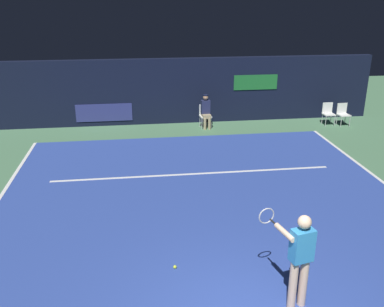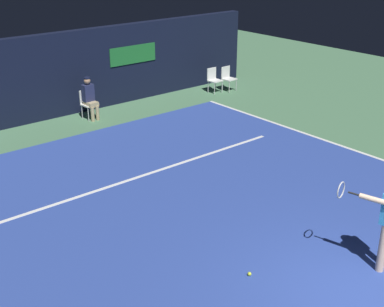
{
  "view_description": "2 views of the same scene",
  "coord_description": "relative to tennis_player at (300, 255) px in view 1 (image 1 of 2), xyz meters",
  "views": [
    {
      "loc": [
        -1.55,
        -5.0,
        4.95
      ],
      "look_at": [
        -0.14,
        5.52,
        0.93
      ],
      "focal_mm": 39.5,
      "sensor_mm": 36.0,
      "label": 1
    },
    {
      "loc": [
        -6.54,
        -3.39,
        5.41
      ],
      "look_at": [
        0.29,
        4.83,
        0.94
      ],
      "focal_mm": 49.81,
      "sensor_mm": 36.0,
      "label": 2
    }
  ],
  "objects": [
    {
      "name": "back_wall",
      "position": [
        -0.95,
        11.16,
        0.31
      ],
      "size": [
        16.3,
        0.33,
        2.6
      ],
      "color": "black",
      "rests_on": "ground"
    },
    {
      "name": "ground_plane",
      "position": [
        -0.95,
        3.85,
        -0.99
      ],
      "size": [
        32.13,
        32.13,
        0.0
      ],
      "primitive_type": "plane",
      "color": "#4C7A56"
    },
    {
      "name": "tennis_ball",
      "position": [
        -1.92,
        1.27,
        -0.94
      ],
      "size": [
        0.07,
        0.07,
        0.07
      ],
      "primitive_type": "sphere",
      "color": "#CCE033",
      "rests_on": "court_surface"
    },
    {
      "name": "line_service",
      "position": [
        -0.95,
        5.72,
        -0.97
      ],
      "size": [
        8.17,
        0.1,
        0.01
      ],
      "primitive_type": "cube",
      "color": "white",
      "rests_on": "court_surface"
    },
    {
      "name": "courtside_chair_near",
      "position": [
        5.1,
        10.02,
        -0.49
      ],
      "size": [
        0.44,
        0.42,
        0.88
      ],
      "color": "white",
      "rests_on": "ground"
    },
    {
      "name": "line_judge_on_chair",
      "position": [
        0.15,
        10.24,
        -0.3
      ],
      "size": [
        0.47,
        0.55,
        1.32
      ],
      "color": "white",
      "rests_on": "ground"
    },
    {
      "name": "tennis_player",
      "position": [
        0.0,
        0.0,
        0.0
      ],
      "size": [
        0.78,
        0.93,
        1.73
      ],
      "color": "beige",
      "rests_on": "ground"
    },
    {
      "name": "court_surface",
      "position": [
        -0.95,
        3.85,
        -0.98
      ],
      "size": [
        10.47,
        10.72,
        0.01
      ],
      "primitive_type": "cube",
      "color": "#2D479E",
      "rests_on": "ground"
    },
    {
      "name": "courtside_chair_far",
      "position": [
        5.65,
        9.86,
        -0.49
      ],
      "size": [
        0.47,
        0.44,
        0.88
      ],
      "color": "white",
      "rests_on": "ground"
    }
  ]
}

